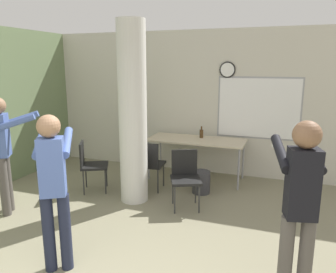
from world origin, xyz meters
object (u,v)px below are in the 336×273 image
object	(u,v)px
person_playing_front	(53,181)
person_playing_side	(300,201)
chair_table_front	(185,175)
chair_table_left	(149,162)
person_watching_back	(4,147)
chair_near_pillar	(90,163)
bottle_on_table	(201,133)
folding_table	(196,142)

from	to	relation	value
person_playing_front	person_playing_side	size ratio (longest dim) A/B	0.98
chair_table_front	chair_table_left	world-z (taller)	same
chair_table_front	person_watching_back	size ratio (longest dim) A/B	0.51
person_playing_side	chair_near_pillar	bearing A→B (deg)	151.64
chair_table_front	person_playing_front	xyz separation A→B (m)	(-0.82, -1.95, 0.48)
chair_table_left	person_watching_back	xyz separation A→B (m)	(-1.61, -1.50, 0.49)
person_playing_front	person_watching_back	bearing A→B (deg)	150.46
bottle_on_table	chair_table_left	bearing A→B (deg)	-123.50
folding_table	person_watching_back	bearing A→B (deg)	-133.38
folding_table	person_playing_side	xyz separation A→B (m)	(1.69, -2.95, 0.28)
chair_table_left	person_playing_front	size ratio (longest dim) A/B	0.52
chair_near_pillar	chair_table_front	bearing A→B (deg)	-2.13
person_playing_side	person_watching_back	world-z (taller)	person_watching_back
chair_table_front	folding_table	bearing A→B (deg)	97.45
chair_near_pillar	person_playing_side	size ratio (longest dim) A/B	0.51
bottle_on_table	person_playing_front	xyz separation A→B (m)	(-0.72, -3.38, 0.12)
bottle_on_table	person_playing_side	distance (m)	3.51
folding_table	bottle_on_table	world-z (taller)	bottle_on_table
chair_table_front	chair_table_left	size ratio (longest dim) A/B	1.00
chair_table_left	person_playing_front	distance (m)	2.43
chair_table_front	person_playing_side	xyz separation A→B (m)	(1.53, -1.68, 0.49)
chair_table_left	person_watching_back	distance (m)	2.26
person_playing_front	person_playing_side	world-z (taller)	person_playing_side
chair_table_front	person_watching_back	world-z (taller)	person_watching_back
chair_table_left	person_playing_side	distance (m)	3.16
bottle_on_table	person_watching_back	world-z (taller)	person_watching_back
chair_table_left	person_playing_front	bearing A→B (deg)	-91.35
chair_near_pillar	person_watching_back	size ratio (longest dim) A/B	0.51
folding_table	chair_near_pillar	bearing A→B (deg)	-142.01
folding_table	chair_table_front	xyz separation A→B (m)	(0.17, -1.27, -0.22)
folding_table	chair_near_pillar	size ratio (longest dim) A/B	2.08
person_playing_front	person_playing_side	xyz separation A→B (m)	(2.35, 0.27, 0.02)
bottle_on_table	person_playing_side	size ratio (longest dim) A/B	0.13
person_playing_front	person_watching_back	world-z (taller)	person_watching_back
chair_table_front	person_watching_back	distance (m)	2.66
bottle_on_table	person_playing_front	world-z (taller)	person_playing_front
chair_table_front	person_watching_back	xyz separation A→B (m)	(-2.38, -1.07, 0.49)
chair_table_front	person_playing_front	size ratio (longest dim) A/B	0.52
bottle_on_table	chair_table_left	xyz separation A→B (m)	(-0.66, -1.00, -0.35)
bottle_on_table	person_playing_front	bearing A→B (deg)	-101.96
folding_table	bottle_on_table	xyz separation A→B (m)	(0.06, 0.16, 0.13)
chair_table_left	person_playing_side	bearing A→B (deg)	-42.63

